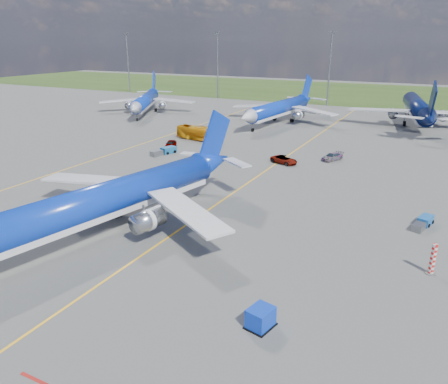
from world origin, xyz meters
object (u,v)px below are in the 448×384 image
at_px(warning_post, 433,259).
at_px(service_car_b, 284,160).
at_px(apron_bus, 198,133).
at_px(service_car_a, 171,144).
at_px(bg_jet_nnw, 278,123).
at_px(uld_container, 261,318).
at_px(bg_jet_nw, 146,113).
at_px(main_airliner, 113,230).
at_px(baggage_tug_w, 423,223).
at_px(baggage_tug_c, 164,151).
at_px(service_car_c, 332,157).
at_px(bg_jet_n, 415,124).

relative_size(warning_post, service_car_b, 0.61).
relative_size(apron_bus, service_car_a, 2.43).
xyz_separation_m(bg_jet_nnw, uld_container, (28.19, -80.24, 0.79)).
bearing_deg(apron_bus, bg_jet_nnw, -6.97).
bearing_deg(apron_bus, bg_jet_nw, 63.01).
height_order(uld_container, service_car_a, uld_container).
bearing_deg(bg_jet_nnw, uld_container, -64.75).
bearing_deg(main_airliner, bg_jet_nnw, 106.87).
xyz_separation_m(bg_jet_nnw, service_car_b, (14.37, -36.19, 0.68)).
bearing_deg(uld_container, baggage_tug_w, 82.22).
xyz_separation_m(bg_jet_nw, baggage_tug_c, (31.88, -37.20, 0.56)).
bearing_deg(main_airliner, service_car_b, 89.16).
xyz_separation_m(service_car_a, baggage_tug_w, (47.51, -19.13, -0.28)).
bearing_deg(service_car_a, apron_bus, 59.82).
height_order(apron_bus, baggage_tug_w, apron_bus).
bearing_deg(baggage_tug_c, service_car_a, 126.96).
height_order(bg_jet_nw, main_airliner, main_airliner).
bearing_deg(baggage_tug_c, service_car_c, 35.20).
bearing_deg(service_car_b, warning_post, -120.14).
relative_size(bg_jet_nnw, apron_bus, 3.88).
bearing_deg(service_car_a, service_car_c, -11.04).
bearing_deg(service_car_a, uld_container, -70.09).
height_order(bg_jet_n, main_airliner, bg_jet_n).
bearing_deg(bg_jet_nw, bg_jet_nnw, -22.32).
distance_m(bg_jet_nw, service_car_b, 63.49).
bearing_deg(service_car_a, bg_jet_nw, 112.70).
xyz_separation_m(bg_jet_nnw, baggage_tug_c, (-7.87, -40.21, 0.56)).
bearing_deg(baggage_tug_c, apron_bus, 107.94).
height_order(bg_jet_n, service_car_c, bg_jet_n).
relative_size(bg_jet_nw, apron_bus, 3.76).
bearing_deg(warning_post, bg_jet_n, 95.47).
relative_size(bg_jet_nnw, baggage_tug_w, 9.03).
distance_m(bg_jet_nnw, service_car_c, 37.01).
height_order(service_car_b, baggage_tug_c, service_car_b).
xyz_separation_m(bg_jet_nw, service_car_a, (30.03, -32.28, 0.74)).
height_order(warning_post, uld_container, warning_post).
distance_m(main_airliner, apron_bus, 47.18).
bearing_deg(bg_jet_n, bg_jet_nnw, 12.89).
bearing_deg(service_car_c, service_car_b, -113.83).
distance_m(main_airliner, baggage_tug_c, 34.54).
distance_m(bg_jet_nnw, service_car_a, 36.61).
bearing_deg(bg_jet_nnw, baggage_tug_c, -95.18).
xyz_separation_m(bg_jet_nnw, service_car_c, (21.29, -30.27, 0.66)).
bearing_deg(baggage_tug_w, main_airliner, -137.10).
bearing_deg(baggage_tug_c, bg_jet_nnw, 95.30).
relative_size(bg_jet_nw, uld_container, 20.08).
xyz_separation_m(bg_jet_nnw, baggage_tug_w, (37.80, -54.42, 0.46)).
bearing_deg(baggage_tug_w, bg_jet_nnw, 138.88).
bearing_deg(service_car_c, warning_post, -37.64).
relative_size(bg_jet_nw, baggage_tug_w, 8.75).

